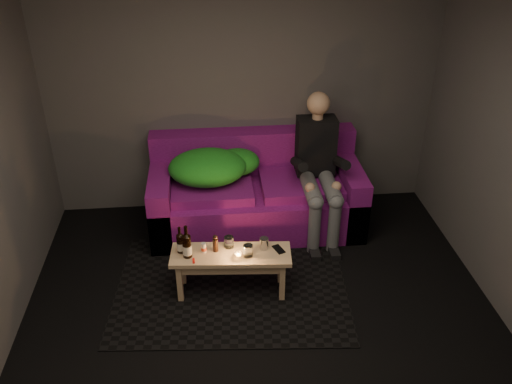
{
  "coord_description": "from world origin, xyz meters",
  "views": [
    {
      "loc": [
        -0.37,
        -3.0,
        3.22
      ],
      "look_at": [
        0.05,
        1.4,
        0.62
      ],
      "focal_mm": 38.0,
      "sensor_mm": 36.0,
      "label": 1
    }
  ],
  "objects_px": {
    "sofa": "(256,195)",
    "coffee_table": "(231,260)",
    "steel_cup": "(264,243)",
    "beer_bottle_b": "(187,246)",
    "person": "(318,165)",
    "beer_bottle_a": "(180,243)"
  },
  "relations": [
    {
      "from": "sofa",
      "to": "coffee_table",
      "type": "bearing_deg",
      "value": -106.21
    },
    {
      "from": "coffee_table",
      "to": "steel_cup",
      "type": "xyz_separation_m",
      "value": [
        0.29,
        0.04,
        0.13
      ]
    },
    {
      "from": "steel_cup",
      "to": "coffee_table",
      "type": "bearing_deg",
      "value": -172.49
    },
    {
      "from": "beer_bottle_b",
      "to": "steel_cup",
      "type": "distance_m",
      "value": 0.66
    },
    {
      "from": "person",
      "to": "beer_bottle_a",
      "type": "distance_m",
      "value": 1.62
    },
    {
      "from": "sofa",
      "to": "beer_bottle_a",
      "type": "height_order",
      "value": "sofa"
    },
    {
      "from": "coffee_table",
      "to": "person",
      "type": "bearing_deg",
      "value": 44.95
    },
    {
      "from": "sofa",
      "to": "beer_bottle_a",
      "type": "xyz_separation_m",
      "value": [
        -0.74,
        -1.04,
        0.18
      ]
    },
    {
      "from": "sofa",
      "to": "coffee_table",
      "type": "xyz_separation_m",
      "value": [
        -0.32,
        -1.1,
        0.01
      ]
    },
    {
      "from": "coffee_table",
      "to": "beer_bottle_b",
      "type": "distance_m",
      "value": 0.41
    },
    {
      "from": "person",
      "to": "sofa",
      "type": "bearing_deg",
      "value": 163.98
    },
    {
      "from": "sofa",
      "to": "beer_bottle_b",
      "type": "bearing_deg",
      "value": -121.66
    },
    {
      "from": "beer_bottle_b",
      "to": "steel_cup",
      "type": "bearing_deg",
      "value": 4.38
    },
    {
      "from": "beer_bottle_a",
      "to": "sofa",
      "type": "bearing_deg",
      "value": 54.45
    },
    {
      "from": "person",
      "to": "beer_bottle_a",
      "type": "bearing_deg",
      "value": -147.32
    },
    {
      "from": "person",
      "to": "beer_bottle_a",
      "type": "relative_size",
      "value": 5.62
    },
    {
      "from": "steel_cup",
      "to": "sofa",
      "type": "bearing_deg",
      "value": 88.4
    },
    {
      "from": "coffee_table",
      "to": "beer_bottle_b",
      "type": "bearing_deg",
      "value": -178.11
    },
    {
      "from": "beer_bottle_a",
      "to": "steel_cup",
      "type": "height_order",
      "value": "beer_bottle_a"
    },
    {
      "from": "person",
      "to": "steel_cup",
      "type": "height_order",
      "value": "person"
    },
    {
      "from": "person",
      "to": "steel_cup",
      "type": "distance_m",
      "value": 1.12
    },
    {
      "from": "sofa",
      "to": "person",
      "type": "relative_size",
      "value": 1.5
    }
  ]
}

